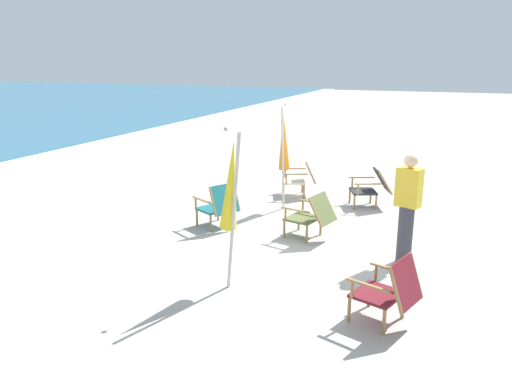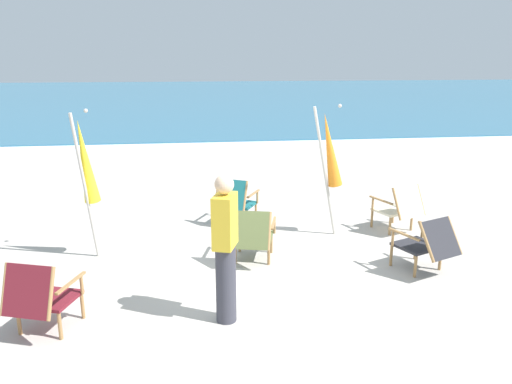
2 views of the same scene
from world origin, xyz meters
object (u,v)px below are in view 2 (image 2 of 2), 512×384
Objects in this scene: beach_chair_front_left at (252,234)px; umbrella_furled_orange at (330,151)px; umbrella_furled_yellow at (85,163)px; person_near_chairs at (225,248)px; beach_chair_mid_center at (400,207)px; beach_chair_back_right at (40,296)px; beach_chair_back_left at (235,200)px; beach_chair_front_right at (427,243)px.

umbrella_furled_orange is at bearing 35.66° from beach_chair_front_left.
umbrella_furled_yellow is 2.69m from person_near_chairs.
beach_chair_front_left is 0.54× the size of person_near_chairs.
beach_chair_mid_center is 1.53m from umbrella_furled_orange.
beach_chair_back_right is 2.83m from beach_chair_front_left.
beach_chair_mid_center is 0.41× the size of umbrella_furled_yellow.
beach_chair_back_right is (-2.28, -3.21, -0.00)m from beach_chair_back_left.
umbrella_furled_orange is at bearing -26.53° from beach_chair_back_left.
umbrella_furled_yellow reaches higher than beach_chair_mid_center.
beach_chair_mid_center reaches higher than beach_chair_front_left.
beach_chair_front_left is 2.70m from beach_chair_mid_center.
beach_chair_back_left reaches higher than beach_chair_back_right.
umbrella_furled_yellow is (0.15, 1.99, 0.95)m from beach_chair_back_right.
beach_chair_back_left reaches higher than beach_chair_front_left.
beach_chair_front_right is at bearing 11.41° from beach_chair_back_right.
umbrella_furled_orange reaches higher than beach_chair_back_left.
beach_chair_back_right is at bearing -179.25° from person_near_chairs.
umbrella_furled_yellow is at bearing -173.84° from beach_chair_mid_center.
beach_chair_front_left is (0.09, -1.65, -0.01)m from beach_chair_back_left.
beach_chair_back_left is 1.83m from umbrella_furled_orange.
beach_chair_front_right is at bearing -15.57° from beach_chair_front_left.
umbrella_furled_orange reaches higher than beach_chair_front_right.
beach_chair_back_right is 0.40× the size of umbrella_furled_orange.
beach_chair_back_left is 3.23m from person_near_chairs.
person_near_chairs is at bearing 0.75° from beach_chair_back_right.
beach_chair_front_left is at bearing 164.43° from beach_chair_front_right.
beach_chair_back_right reaches higher than beach_chair_mid_center.
umbrella_furled_yellow is at bearing 131.67° from person_near_chairs.
umbrella_furled_yellow is at bearing 85.79° from beach_chair_back_right.
beach_chair_mid_center is 3.91m from person_near_chairs.
beach_chair_back_right is 0.94× the size of beach_chair_front_left.
beach_chair_back_left is at bearing 92.99° from beach_chair_front_left.
beach_chair_back_right is 2.21m from umbrella_furled_yellow.
beach_chair_front_right is 0.57× the size of person_near_chairs.
beach_chair_back_left is 0.92× the size of beach_chair_front_right.
person_near_chairs reaches higher than beach_chair_back_right.
beach_chair_front_left is 1.00× the size of beach_chair_mid_center.
umbrella_furled_yellow is at bearing 166.62° from beach_chair_front_right.
umbrella_furled_orange is at bearing 34.14° from beach_chair_back_right.
umbrella_furled_yellow reaches higher than person_near_chairs.
beach_chair_back_right is 4.56m from umbrella_furled_orange.
beach_chair_front_left is 0.41× the size of umbrella_furled_yellow.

